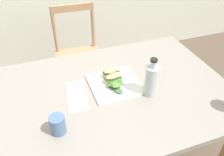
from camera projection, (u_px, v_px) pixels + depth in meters
dining_table at (105, 108)px, 1.33m from camera, size 1.37×0.90×0.74m
chair_wooden_far at (79, 56)px, 2.11m from camera, size 0.42×0.42×0.87m
plate_lunch at (114, 84)px, 1.31m from camera, size 0.27×0.27×0.01m
sandwich_half_front at (113, 78)px, 1.30m from camera, size 0.10×0.07×0.06m
sandwich_half_back at (112, 72)px, 1.35m from camera, size 0.10×0.07×0.06m
salad_mixed_greens at (116, 85)px, 1.27m from camera, size 0.11×0.13×0.04m
napkin_folded at (76, 96)px, 1.24m from camera, size 0.13×0.25×0.00m
fork_on_napkin at (76, 93)px, 1.25m from camera, size 0.04×0.19×0.00m
bottle_cold_brew at (151, 82)px, 1.21m from camera, size 0.07×0.07×0.22m
cup_extra_side at (58, 125)px, 1.03m from camera, size 0.07×0.07×0.09m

